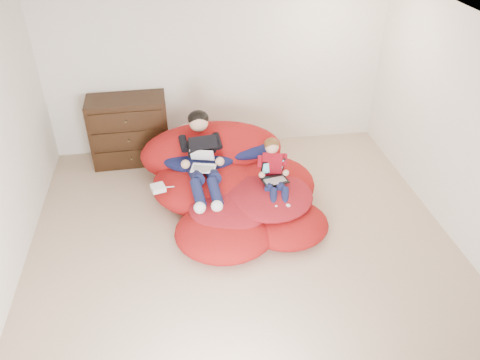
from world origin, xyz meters
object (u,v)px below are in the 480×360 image
object	(u,v)px
dresser	(129,130)
younger_boy	(274,170)
laptop_white	(203,162)
laptop_black	(274,174)
older_boy	(202,153)
beanbag_pile	(231,182)

from	to	relation	value
dresser	younger_boy	bearing A→B (deg)	-39.80
laptop_white	laptop_black	world-z (taller)	laptop_white
laptop_white	laptop_black	size ratio (longest dim) A/B	1.10
older_boy	beanbag_pile	bearing A→B (deg)	-13.20
beanbag_pile	younger_boy	xyz separation A→B (m)	(0.50, -0.30, 0.33)
laptop_white	younger_boy	bearing A→B (deg)	-16.88
beanbag_pile	younger_boy	bearing A→B (deg)	-30.97
beanbag_pile	older_boy	bearing A→B (deg)	166.80
beanbag_pile	older_boy	distance (m)	0.56
laptop_white	dresser	bearing A→B (deg)	127.59
laptop_black	younger_boy	bearing A→B (deg)	90.00
beanbag_pile	older_boy	size ratio (longest dim) A/B	1.80
laptop_black	laptop_white	bearing A→B (deg)	162.35
older_boy	dresser	bearing A→B (deg)	130.49
dresser	laptop_black	size ratio (longest dim) A/B	3.27
beanbag_pile	laptop_white	distance (m)	0.51
dresser	older_boy	distance (m)	1.52
beanbag_pile	laptop_white	world-z (taller)	beanbag_pile
younger_boy	laptop_white	bearing A→B (deg)	163.12
older_boy	younger_boy	size ratio (longest dim) A/B	1.64
younger_boy	beanbag_pile	bearing A→B (deg)	149.03
beanbag_pile	laptop_black	bearing A→B (deg)	-32.01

